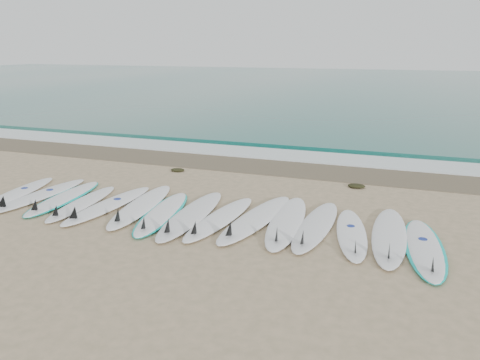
% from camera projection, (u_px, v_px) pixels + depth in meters
% --- Properties ---
extents(ground, '(120.00, 120.00, 0.00)m').
position_uv_depth(ground, '(194.00, 215.00, 8.93)').
color(ground, tan).
extents(ocean, '(120.00, 55.00, 0.03)m').
position_uv_depth(ocean, '(362.00, 85.00, 38.35)').
color(ocean, '#1F6158').
rests_on(ocean, ground).
extents(wet_sand_band, '(120.00, 1.80, 0.01)m').
position_uv_depth(wet_sand_band, '(258.00, 165.00, 12.64)').
color(wet_sand_band, brown).
rests_on(wet_sand_band, ground).
extents(foam_band, '(120.00, 1.40, 0.04)m').
position_uv_depth(foam_band, '(272.00, 154.00, 13.90)').
color(foam_band, silver).
rests_on(foam_band, ground).
extents(wave_crest, '(120.00, 1.00, 0.10)m').
position_uv_depth(wave_crest, '(285.00, 143.00, 15.25)').
color(wave_crest, '#1F6158').
rests_on(wave_crest, ground).
extents(surfboard_0, '(0.87, 2.55, 0.32)m').
position_uv_depth(surfboard_0, '(15.00, 194.00, 10.06)').
color(surfboard_0, white).
rests_on(surfboard_0, ground).
extents(surfboard_1, '(0.69, 2.65, 0.34)m').
position_uv_depth(surfboard_1, '(38.00, 195.00, 9.93)').
color(surfboard_1, silver).
rests_on(surfboard_1, ground).
extents(surfboard_2, '(0.82, 2.54, 0.32)m').
position_uv_depth(surfboard_2, '(63.00, 198.00, 9.79)').
color(surfboard_2, white).
rests_on(surfboard_2, ground).
extents(surfboard_3, '(0.69, 2.40, 0.30)m').
position_uv_depth(surfboard_3, '(81.00, 203.00, 9.44)').
color(surfboard_3, white).
rests_on(surfboard_3, ground).
extents(surfboard_4, '(0.75, 2.68, 0.34)m').
position_uv_depth(surfboard_4, '(107.00, 205.00, 9.32)').
color(surfboard_4, white).
rests_on(surfboard_4, ground).
extents(surfboard_5, '(0.92, 2.84, 0.36)m').
position_uv_depth(surfboard_5, '(140.00, 206.00, 9.27)').
color(surfboard_5, white).
rests_on(surfboard_5, ground).
extents(surfboard_6, '(1.00, 2.61, 0.32)m').
position_uv_depth(surfboard_6, '(162.00, 213.00, 8.91)').
color(surfboard_6, white).
rests_on(surfboard_6, ground).
extents(surfboard_7, '(0.72, 2.89, 0.37)m').
position_uv_depth(surfboard_7, '(190.00, 215.00, 8.77)').
color(surfboard_7, silver).
rests_on(surfboard_7, ground).
extents(surfboard_8, '(0.78, 2.62, 0.33)m').
position_uv_depth(surfboard_8, '(219.00, 219.00, 8.60)').
color(surfboard_8, white).
rests_on(surfboard_8, ground).
extents(surfboard_9, '(0.98, 2.91, 0.37)m').
position_uv_depth(surfboard_9, '(255.00, 219.00, 8.57)').
color(surfboard_9, white).
rests_on(surfboard_9, ground).
extents(surfboard_10, '(0.81, 2.85, 0.36)m').
position_uv_depth(surfboard_10, '(286.00, 222.00, 8.42)').
color(surfboard_10, white).
rests_on(surfboard_10, ground).
extents(surfboard_11, '(0.66, 2.68, 0.34)m').
position_uv_depth(surfboard_11, '(315.00, 226.00, 8.24)').
color(surfboard_11, white).
rests_on(surfboard_11, ground).
extents(surfboard_12, '(0.90, 2.44, 0.31)m').
position_uv_depth(surfboard_12, '(352.00, 234.00, 7.91)').
color(surfboard_12, white).
rests_on(surfboard_12, ground).
extents(surfboard_13, '(0.65, 2.77, 0.35)m').
position_uv_depth(surfboard_13, '(389.00, 236.00, 7.80)').
color(surfboard_13, white).
rests_on(surfboard_13, ground).
extents(surfboard_14, '(0.82, 2.56, 0.32)m').
position_uv_depth(surfboard_14, '(425.00, 248.00, 7.37)').
color(surfboard_14, white).
rests_on(surfboard_14, ground).
extents(seaweed_near, '(0.37, 0.28, 0.07)m').
position_uv_depth(seaweed_near, '(178.00, 170.00, 12.06)').
color(seaweed_near, black).
rests_on(seaweed_near, ground).
extents(seaweed_far, '(0.40, 0.31, 0.08)m').
position_uv_depth(seaweed_far, '(356.00, 186.00, 10.68)').
color(seaweed_far, black).
rests_on(seaweed_far, ground).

